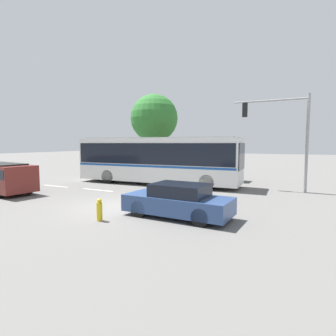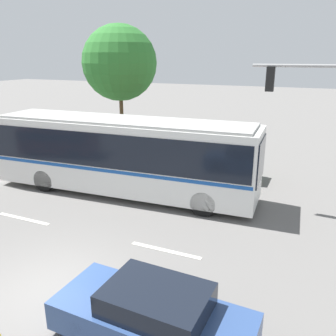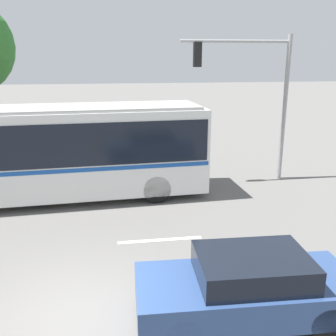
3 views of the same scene
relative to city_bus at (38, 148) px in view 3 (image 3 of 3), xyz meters
name	(u,v)px [view 3 (image 3 of 3)]	position (x,y,z in m)	size (l,w,h in m)	color
ground_plane	(80,318)	(1.81, -6.99, -1.91)	(140.00, 140.00, 0.00)	slate
city_bus	(38,148)	(0.00, 0.00, 0.00)	(12.09, 3.19, 3.37)	silver
sedan_foreground	(247,288)	(5.11, -7.42, -1.27)	(4.39, 1.91, 1.36)	navy
traffic_light_pole	(259,86)	(8.47, 1.08, 1.98)	(4.46, 0.24, 5.89)	gray
flowering_hedge	(86,151)	(1.38, 4.00, -1.09)	(7.57, 1.60, 1.67)	#286028
lane_stripe_near	(160,240)	(3.83, -3.89, -1.91)	(2.40, 0.16, 0.01)	silver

